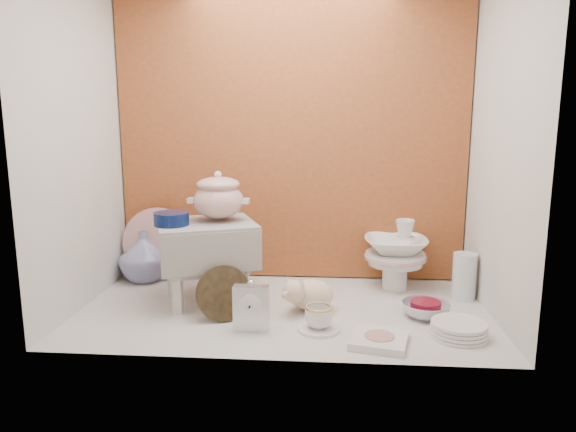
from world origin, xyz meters
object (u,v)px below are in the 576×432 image
object	(u,v)px
blue_white_vase	(144,256)
porcelain_tower	(395,254)
step_stool	(207,262)
dinner_plate_stack	(459,329)
gold_rim_teacup	(319,317)
soup_tureen	(218,196)
plush_pig	(311,294)
floral_platter	(158,244)
mantel_clock	(251,306)
crystal_bowl	(425,310)

from	to	relation	value
blue_white_vase	porcelain_tower	bearing A→B (deg)	-1.05
step_stool	dinner_plate_stack	world-z (taller)	step_stool
gold_rim_teacup	blue_white_vase	bearing A→B (deg)	147.76
soup_tureen	plush_pig	world-z (taller)	soup_tureen
blue_white_vase	gold_rim_teacup	size ratio (longest dim) A/B	2.29
floral_platter	mantel_clock	xyz separation A→B (m)	(0.58, -0.63, -0.09)
porcelain_tower	blue_white_vase	bearing A→B (deg)	178.95
step_stool	porcelain_tower	bearing A→B (deg)	-6.01
dinner_plate_stack	porcelain_tower	world-z (taller)	porcelain_tower
step_stool	dinner_plate_stack	bearing A→B (deg)	-38.73
soup_tureen	porcelain_tower	distance (m)	0.92
plush_pig	porcelain_tower	size ratio (longest dim) A/B	0.73
soup_tureen	floral_platter	distance (m)	0.55
step_stool	crystal_bowl	bearing A→B (deg)	-29.24
soup_tureen	crystal_bowl	world-z (taller)	soup_tureen
mantel_clock	dinner_plate_stack	size ratio (longest dim) A/B	0.92
blue_white_vase	dinner_plate_stack	world-z (taller)	blue_white_vase
floral_platter	dinner_plate_stack	distance (m)	1.54
dinner_plate_stack	plush_pig	bearing A→B (deg)	158.02
crystal_bowl	porcelain_tower	xyz separation A→B (m)	(-0.09, 0.38, 0.14)
floral_platter	porcelain_tower	size ratio (longest dim) A/B	1.09
soup_tureen	crystal_bowl	bearing A→B (deg)	-10.73
floral_platter	blue_white_vase	xyz separation A→B (m)	(-0.07, -0.03, -0.06)
step_stool	blue_white_vase	distance (m)	0.49
plush_pig	dinner_plate_stack	xyz separation A→B (m)	(0.58, -0.24, -0.05)
dinner_plate_stack	crystal_bowl	bearing A→B (deg)	114.82
crystal_bowl	porcelain_tower	size ratio (longest dim) A/B	0.58
soup_tureen	dinner_plate_stack	distance (m)	1.18
gold_rim_teacup	step_stool	bearing A→B (deg)	149.50
soup_tureen	mantel_clock	xyz separation A→B (m)	(0.20, -0.38, -0.39)
gold_rim_teacup	dinner_plate_stack	size ratio (longest dim) A/B	0.51
blue_white_vase	crystal_bowl	bearing A→B (deg)	-16.35
soup_tureen	blue_white_vase	size ratio (longest dim) A/B	1.03
plush_pig	porcelain_tower	bearing A→B (deg)	20.19
soup_tureen	blue_white_vase	xyz separation A→B (m)	(-0.45, 0.23, -0.36)
crystal_bowl	porcelain_tower	bearing A→B (deg)	102.66
gold_rim_teacup	crystal_bowl	distance (m)	0.49
blue_white_vase	mantel_clock	bearing A→B (deg)	-42.87
gold_rim_teacup	dinner_plate_stack	distance (m)	0.55
floral_platter	crystal_bowl	world-z (taller)	floral_platter
blue_white_vase	porcelain_tower	distance (m)	1.29
floral_platter	blue_white_vase	distance (m)	0.10
blue_white_vase	floral_platter	bearing A→B (deg)	21.49
plush_pig	porcelain_tower	world-z (taller)	porcelain_tower
gold_rim_teacup	crystal_bowl	xyz separation A→B (m)	(0.45, 0.18, -0.03)
gold_rim_teacup	dinner_plate_stack	bearing A→B (deg)	-2.12
plush_pig	floral_platter	bearing A→B (deg)	134.33
step_stool	dinner_plate_stack	xyz separation A→B (m)	(1.07, -0.33, -0.16)
dinner_plate_stack	crystal_bowl	xyz separation A→B (m)	(-0.09, 0.20, 0.00)
step_stool	crystal_bowl	xyz separation A→B (m)	(0.98, -0.13, -0.15)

